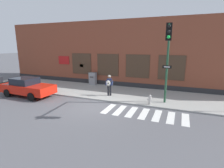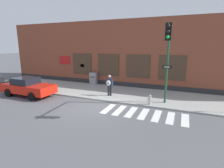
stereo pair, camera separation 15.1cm
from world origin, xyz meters
name	(u,v)px [view 2 (the right image)]	position (x,y,z in m)	size (l,w,h in m)	color
ground_plane	(93,107)	(0.00, 0.00, 0.00)	(160.00, 160.00, 0.00)	#56565B
sidewalk	(113,93)	(0.00, 3.81, 0.05)	(28.00, 4.92, 0.11)	#9E9E99
building_backdrop	(129,53)	(0.00, 8.26, 3.29)	(28.00, 4.06, 6.60)	brown
crosswalk	(144,114)	(3.54, 0.06, 0.01)	(5.20, 1.90, 0.01)	silver
red_car	(28,87)	(-6.33, 0.34, 0.77)	(4.65, 2.07, 1.53)	red
busker	(109,84)	(0.12, 2.63, 1.07)	(0.78, 0.66, 1.70)	black
traffic_light	(168,53)	(4.61, 1.26, 3.71)	(0.65, 3.40, 5.17)	#234C33
utility_box	(93,79)	(-3.08, 5.82, 0.75)	(0.72, 0.52, 1.28)	gray
fire_hydrant	(150,100)	(3.60, 1.71, 0.45)	(0.38, 0.20, 0.70)	#B2ADA8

